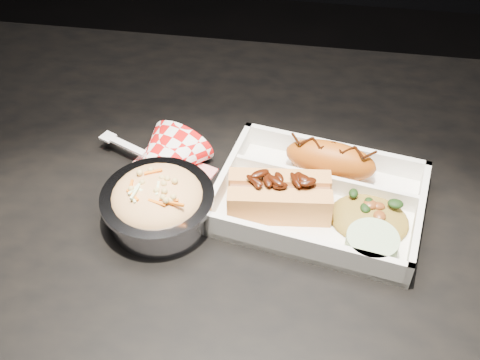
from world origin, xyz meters
The scene contains 8 objects.
dining_table centered at (0.00, 0.00, 0.66)m, with size 1.20×0.80×0.75m.
food_tray centered at (0.08, 0.02, 0.76)m, with size 0.28×0.22×0.04m.
fried_pastry centered at (0.09, 0.07, 0.78)m, with size 0.12×0.05×0.05m, color #B15211.
hotdog centered at (0.03, 0.00, 0.78)m, with size 0.13×0.07×0.06m.
fried_rice_mound centered at (0.14, 0.00, 0.77)m, with size 0.10×0.08×0.03m, color olive.
cupcake_liner centered at (0.14, -0.05, 0.77)m, with size 0.06×0.06×0.03m, color #A3BF90.
foil_coleslaw_cup centered at (-0.11, -0.03, 0.78)m, with size 0.14×0.14×0.07m.
napkin_fork centered at (-0.14, 0.05, 0.77)m, with size 0.17×0.14×0.10m.
Camera 1 is at (0.06, -0.51, 1.31)m, focal length 45.00 mm.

